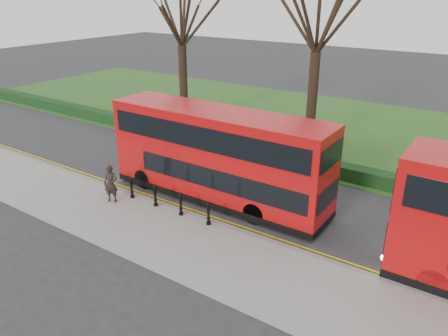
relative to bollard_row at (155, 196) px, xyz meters
The scene contains 12 objects.
ground 1.59m from the bollard_row, 68.90° to the left, with size 120.00×120.00×0.00m, color #28282B.
pavement 1.82m from the bollard_row, 72.48° to the right, with size 60.00×4.00×0.15m, color gray.
kerb 0.85m from the bollard_row, 33.90° to the left, with size 60.00×0.25×0.16m, color slate.
grass_verge 16.37m from the bollard_row, 88.18° to the left, with size 60.00×18.00×0.06m, color #2C541C.
hedge 8.17m from the bollard_row, 86.34° to the left, with size 60.00×0.90×0.80m, color black.
yellow_line_outer 1.05m from the bollard_row, 51.30° to the left, with size 60.00×0.10×0.01m, color yellow.
yellow_line_inner 1.19m from the bollard_row, 58.50° to the left, with size 60.00×0.10×0.01m, color yellow.
tree_left 15.22m from the bollard_row, 123.38° to the left, with size 6.62×6.62×10.34m.
tree_mid 13.72m from the bollard_row, 77.48° to the left, with size 6.98×6.98×10.91m.
bollard_row is the anchor object (origin of this frame).
bus_lead 3.40m from the bollard_row, 54.32° to the left, with size 10.94×2.51×4.35m.
pedestrian 2.19m from the bollard_row, 158.17° to the right, with size 0.65×0.43×1.79m, color black.
Camera 1 is at (12.16, -14.38, 9.53)m, focal length 35.00 mm.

